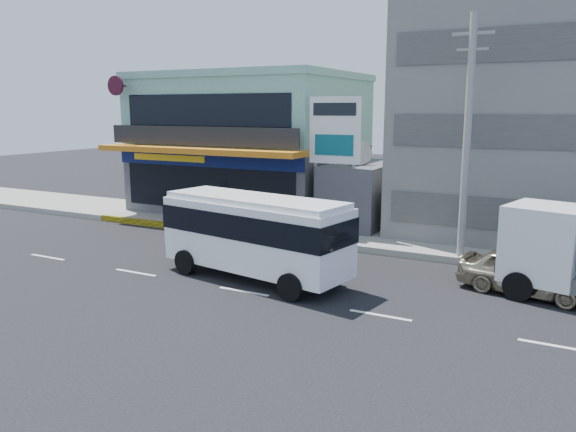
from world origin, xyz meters
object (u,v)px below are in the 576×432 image
at_px(billboard, 335,138).
at_px(minibus, 255,230).
at_px(shop_building, 253,147).
at_px(motorcycle_rider, 180,219).
at_px(utility_pole_near, 467,139).
at_px(sedan, 527,273).
at_px(satellite_dish, 357,163).

xyz_separation_m(billboard, minibus, (0.08, -7.70, -3.05)).
bearing_deg(shop_building, motorcycle_rider, -90.93).
bearing_deg(utility_pole_near, sedan, -47.94).
bearing_deg(sedan, minibus, 118.06).
distance_m(minibus, motorcycle_rider, 9.37).
bearing_deg(shop_building, billboard, -32.32).
bearing_deg(billboard, satellite_dish, 74.48).
distance_m(utility_pole_near, motorcycle_rider, 14.82).
xyz_separation_m(utility_pole_near, sedan, (2.80, -3.11, -4.38)).
bearing_deg(motorcycle_rider, shop_building, 89.07).
relative_size(utility_pole_near, motorcycle_rider, 4.69).
height_order(minibus, sedan, minibus).
relative_size(satellite_dish, sedan, 0.33).
distance_m(satellite_dish, utility_pole_near, 7.17).
xyz_separation_m(satellite_dish, sedan, (8.80, -6.71, -2.80)).
bearing_deg(sedan, utility_pole_near, 53.27).
distance_m(satellite_dish, motorcycle_rider, 9.62).
bearing_deg(motorcycle_rider, billboard, 18.10).
bearing_deg(sedan, billboard, 73.40).
height_order(billboard, motorcycle_rider, billboard).
bearing_deg(minibus, billboard, 90.60).
relative_size(satellite_dish, motorcycle_rider, 0.70).
bearing_deg(minibus, sedan, 16.85).
bearing_deg(satellite_dish, motorcycle_rider, -152.14).
height_order(shop_building, minibus, shop_building).
xyz_separation_m(minibus, motorcycle_rider, (-7.70, 5.21, -1.17)).
distance_m(shop_building, sedan, 19.64).
height_order(satellite_dish, motorcycle_rider, satellite_dish).
bearing_deg(billboard, motorcycle_rider, -161.90).
bearing_deg(minibus, shop_building, 121.35).
bearing_deg(sedan, shop_building, 71.34).
height_order(sedan, motorcycle_rider, motorcycle_rider).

